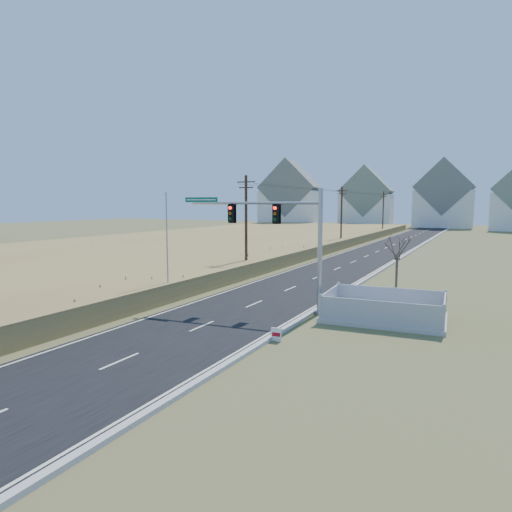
{
  "coord_description": "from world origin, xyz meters",
  "views": [
    {
      "loc": [
        13.16,
        -21.51,
        6.47
      ],
      "look_at": [
        1.05,
        2.19,
        3.4
      ],
      "focal_mm": 32.0,
      "sensor_mm": 36.0,
      "label": 1
    }
  ],
  "objects_px": {
    "fence_enclosure": "(384,315)",
    "flagpole": "(167,259)",
    "bare_tree": "(397,246)",
    "traffic_signal_mast": "(289,237)",
    "open_sign": "(276,334)"
  },
  "relations": [
    {
      "from": "fence_enclosure",
      "to": "flagpole",
      "type": "height_order",
      "value": "flagpole"
    },
    {
      "from": "flagpole",
      "to": "bare_tree",
      "type": "relative_size",
      "value": 1.5
    },
    {
      "from": "traffic_signal_mast",
      "to": "open_sign",
      "type": "relative_size",
      "value": 14.56
    },
    {
      "from": "flagpole",
      "to": "open_sign",
      "type": "bearing_deg",
      "value": -25.03
    },
    {
      "from": "fence_enclosure",
      "to": "bare_tree",
      "type": "distance_m",
      "value": 4.78
    },
    {
      "from": "traffic_signal_mast",
      "to": "bare_tree",
      "type": "distance_m",
      "value": 6.75
    },
    {
      "from": "open_sign",
      "to": "traffic_signal_mast",
      "type": "bearing_deg",
      "value": 104.61
    },
    {
      "from": "bare_tree",
      "to": "traffic_signal_mast",
      "type": "bearing_deg",
      "value": -146.86
    },
    {
      "from": "open_sign",
      "to": "fence_enclosure",
      "type": "bearing_deg",
      "value": 56.86
    },
    {
      "from": "fence_enclosure",
      "to": "open_sign",
      "type": "distance_m",
      "value": 7.39
    },
    {
      "from": "fence_enclosure",
      "to": "open_sign",
      "type": "relative_size",
      "value": 10.72
    },
    {
      "from": "fence_enclosure",
      "to": "flagpole",
      "type": "xyz_separation_m",
      "value": [
        -13.67,
        -1.74,
        2.58
      ]
    },
    {
      "from": "open_sign",
      "to": "flagpole",
      "type": "relative_size",
      "value": 0.09
    },
    {
      "from": "fence_enclosure",
      "to": "open_sign",
      "type": "bearing_deg",
      "value": -123.77
    },
    {
      "from": "flagpole",
      "to": "traffic_signal_mast",
      "type": "bearing_deg",
      "value": 8.67
    }
  ]
}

